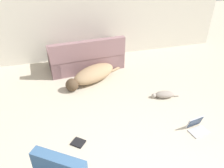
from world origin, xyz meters
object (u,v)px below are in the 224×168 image
object	(u,v)px
cat	(164,94)
laptop_open	(197,126)
couch	(86,58)
book_black	(78,143)
dog	(92,75)

from	to	relation	value
cat	laptop_open	world-z (taller)	laptop_open
cat	laptop_open	bearing A→B (deg)	106.36
couch	cat	xyz separation A→B (m)	(1.27, -1.74, -0.19)
couch	book_black	xyz separation A→B (m)	(-0.57, -2.50, -0.24)
couch	cat	world-z (taller)	couch
laptop_open	book_black	distance (m)	1.94
couch	dog	size ratio (longest dim) A/B	1.27
dog	laptop_open	xyz separation A→B (m)	(1.34, -2.00, -0.10)
dog	book_black	bearing A→B (deg)	43.31
dog	laptop_open	bearing A→B (deg)	95.50
couch	dog	xyz separation A→B (m)	(0.01, -0.73, -0.09)
book_black	laptop_open	bearing A→B (deg)	-6.75
dog	cat	size ratio (longest dim) A/B	2.57
couch	laptop_open	bearing A→B (deg)	112.14
dog	couch	bearing A→B (deg)	-117.57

